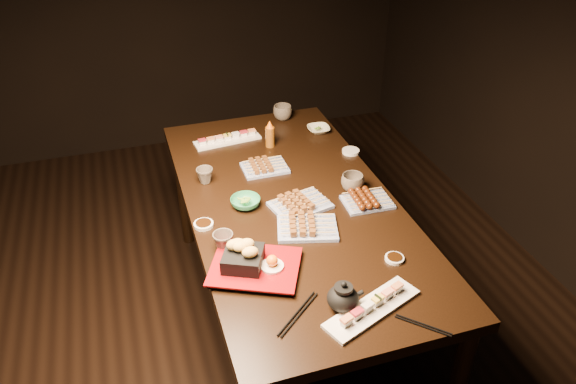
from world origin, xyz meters
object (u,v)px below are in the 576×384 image
object	(u,v)px
teacup_mid_right	(352,183)
dining_table	(291,266)
sushi_platter_near	(372,305)
edamame_bowl_cream	(318,129)
yakitori_plate_left	(265,164)
teapot	(343,295)
yakitori_plate_center	(300,201)
teacup_far_left	(205,176)
condiment_bottle	(270,134)
yakitori_plate_right	(307,224)
edamame_bowl_green	(245,202)
teacup_far_right	(283,112)
teacup_near_left	(223,242)
tempura_tray	(255,259)
sushi_platter_far	(227,138)

from	to	relation	value
teacup_mid_right	dining_table	bearing A→B (deg)	-179.13
sushi_platter_near	edamame_bowl_cream	bearing A→B (deg)	55.93
yakitori_plate_left	teapot	xyz separation A→B (m)	(0.00, -0.98, 0.03)
teapot	yakitori_plate_center	bearing A→B (deg)	90.54
teacup_far_left	condiment_bottle	xyz separation A→B (m)	(0.39, 0.25, 0.04)
edamame_bowl_cream	condiment_bottle	bearing A→B (deg)	-165.48
dining_table	yakitori_plate_right	world-z (taller)	yakitori_plate_right
yakitori_plate_right	edamame_bowl_cream	distance (m)	0.89
edamame_bowl_green	teapot	distance (m)	0.72
yakitori_plate_right	edamame_bowl_green	bearing A→B (deg)	145.04
yakitori_plate_left	teacup_far_right	bearing A→B (deg)	63.59
edamame_bowl_green	teacup_near_left	xyz separation A→B (m)	(-0.15, -0.26, 0.02)
teacup_mid_right	teacup_far_left	world-z (taller)	teacup_mid_right
sushi_platter_near	yakitori_plate_left	distance (m)	1.03
yakitori_plate_center	edamame_bowl_cream	xyz separation A→B (m)	(0.33, 0.65, -0.02)
edamame_bowl_green	teapot	world-z (taller)	teapot
yakitori_plate_right	tempura_tray	size ratio (longest dim) A/B	0.75
teacup_near_left	condiment_bottle	xyz separation A→B (m)	(0.41, 0.76, 0.03)
sushi_platter_far	edamame_bowl_green	xyz separation A→B (m)	(-0.06, -0.62, -0.00)
yakitori_plate_right	teapot	xyz separation A→B (m)	(-0.03, -0.46, 0.02)
teacup_near_left	sushi_platter_near	bearing A→B (deg)	-49.11
dining_table	sushi_platter_far	distance (m)	0.77
sushi_platter_far	teacup_near_left	size ratio (longest dim) A/B	4.26
sushi_platter_near	teacup_far_left	bearing A→B (deg)	89.94
dining_table	sushi_platter_near	distance (m)	0.82
teapot	condiment_bottle	xyz separation A→B (m)	(0.09, 1.19, 0.02)
yakitori_plate_center	tempura_tray	world-z (taller)	tempura_tray
tempura_tray	teacup_far_left	world-z (taller)	tempura_tray
dining_table	yakitori_plate_center	size ratio (longest dim) A/B	7.36
sushi_platter_far	yakitori_plate_right	size ratio (longest dim) A/B	1.43
edamame_bowl_cream	yakitori_plate_center	bearing A→B (deg)	-116.65
yakitori_plate_right	condiment_bottle	distance (m)	0.74
sushi_platter_near	yakitori_plate_right	distance (m)	0.50
teacup_far_left	edamame_bowl_green	bearing A→B (deg)	-62.34
sushi_platter_near	tempura_tray	world-z (taller)	tempura_tray
edamame_bowl_cream	teacup_far_left	world-z (taller)	teacup_far_left
sushi_platter_near	teapot	bearing A→B (deg)	132.84
yakitori_plate_right	edamame_bowl_cream	xyz separation A→B (m)	(0.35, 0.81, -0.02)
edamame_bowl_cream	teacup_near_left	bearing A→B (deg)	-130.24
condiment_bottle	edamame_bowl_green	bearing A→B (deg)	-117.31
yakitori_plate_right	teapot	distance (m)	0.46
teacup_near_left	condiment_bottle	size ratio (longest dim) A/B	0.56
yakitori_plate_right	edamame_bowl_cream	world-z (taller)	yakitori_plate_right
sushi_platter_near	teacup_mid_right	size ratio (longest dim) A/B	3.70
teacup_far_right	yakitori_plate_right	bearing A→B (deg)	-101.68
teacup_mid_right	edamame_bowl_green	bearing A→B (deg)	177.40
teacup_far_left	teacup_far_right	world-z (taller)	teacup_far_right
yakitori_plate_left	teapot	size ratio (longest dim) A/B	1.64
teacup_near_left	teacup_mid_right	distance (m)	0.69
yakitori_plate_center	condiment_bottle	world-z (taller)	condiment_bottle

